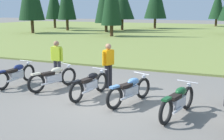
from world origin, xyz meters
name	(u,v)px	position (x,y,z in m)	size (l,w,h in m)	color
ground_plane	(105,101)	(0.00, 0.00, 0.00)	(140.00, 140.00, 0.00)	slate
grass_moorland	(192,33)	(0.00, 26.72, 0.05)	(80.00, 44.00, 0.10)	olive
motorcycle_navy	(16,74)	(-3.94, 0.44, 0.44)	(0.62, 2.10, 0.88)	black
motorcycle_cream	(53,77)	(-2.31, 0.55, 0.44)	(0.97, 1.98, 0.88)	black
motorcycle_black	(90,84)	(-0.65, 0.22, 0.44)	(0.65, 2.08, 0.88)	black
motorcycle_sky_blue	(130,90)	(0.81, 0.09, 0.44)	(0.93, 2.00, 0.88)	black
motorcycle_british_green	(178,101)	(2.36, -0.42, 0.44)	(0.80, 2.05, 0.88)	black
rider_checking_bike	(57,59)	(-2.75, 1.50, 0.95)	(0.55, 0.22, 1.67)	#2D2D38
rider_in_hivis_vest	(108,63)	(-0.49, 1.46, 0.95)	(0.36, 0.50, 1.67)	black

